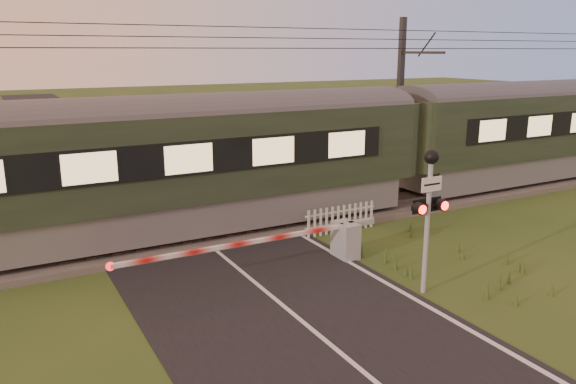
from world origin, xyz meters
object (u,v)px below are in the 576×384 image
crossing_signal (429,196)px  train (397,143)px  boom_gate (333,240)px  catenary_mast (401,100)px  picket_fence (341,219)px

crossing_signal → train: bearing=55.9°
boom_gate → catenary_mast: size_ratio=1.06×
picket_fence → boom_gate: bearing=-129.1°
boom_gate → picket_fence: bearing=50.9°
boom_gate → crossing_signal: 3.33m
train → crossing_signal: train is taller
boom_gate → crossing_signal: bearing=-75.4°
train → boom_gate: train is taller
crossing_signal → picket_fence: 5.02m
crossing_signal → catenary_mast: size_ratio=0.50×
boom_gate → picket_fence: 2.38m
train → boom_gate: bearing=-143.8°
crossing_signal → picket_fence: crossing_signal is taller
train → crossing_signal: (-4.40, -6.49, 0.06)m
picket_fence → catenary_mast: size_ratio=0.37×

